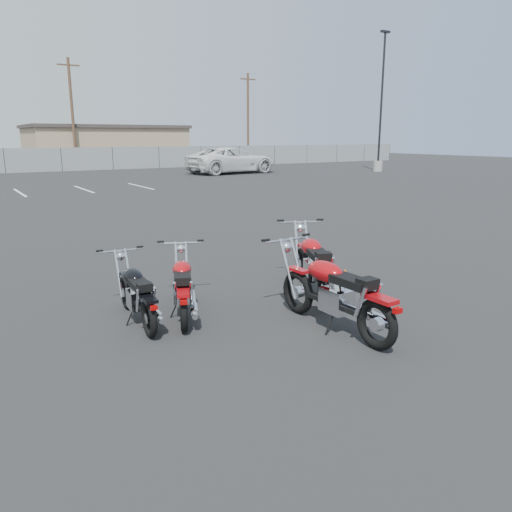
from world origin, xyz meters
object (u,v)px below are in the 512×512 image
motorcycle_rear_red (314,265)px  motorcycle_front_red (183,287)px  white_van (232,153)px  motorcycle_third_red (335,294)px  motorcycle_second_black (137,294)px

motorcycle_rear_red → motorcycle_front_red: bearing=174.6°
motorcycle_rear_red → white_van: 29.16m
motorcycle_third_red → motorcycle_second_black: bearing=141.9°
motorcycle_second_black → motorcycle_rear_red: motorcycle_rear_red is taller
motorcycle_second_black → motorcycle_rear_red: size_ratio=0.85×
white_van → motorcycle_rear_red: bearing=147.9°
motorcycle_rear_red → white_van: bearing=63.3°
motorcycle_third_red → motorcycle_rear_red: size_ratio=1.05×
motorcycle_front_red → white_van: (15.42, 25.81, 1.04)m
motorcycle_front_red → white_van: white_van is taller
motorcycle_rear_red → motorcycle_third_red: bearing=-118.6°
motorcycle_front_red → motorcycle_second_black: motorcycle_front_red is taller
motorcycle_second_black → white_van: white_van is taller
motorcycle_front_red → motorcycle_rear_red: bearing=-5.4°
motorcycle_front_red → motorcycle_third_red: (1.53, -1.64, 0.08)m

